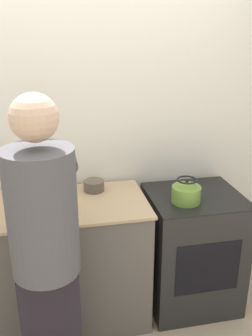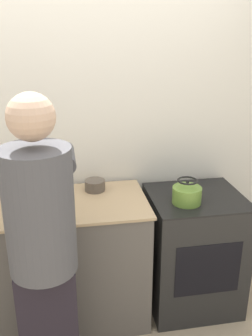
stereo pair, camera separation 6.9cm
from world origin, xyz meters
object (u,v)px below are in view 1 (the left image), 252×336
(oven, at_px, (192,249))
(person, at_px, (45,246))
(cutting_board, at_px, (49,205))
(kettle, at_px, (186,192))
(knife, at_px, (54,203))
(bowl_prep, at_px, (94,186))

(oven, distance_m, person, 1.25)
(cutting_board, xyz_separation_m, kettle, (0.90, -0.07, 0.04))
(knife, distance_m, bowl_prep, 0.34)
(cutting_board, distance_m, knife, 0.04)
(knife, relative_size, bowl_prep, 1.65)
(person, bearing_deg, cutting_board, 87.30)
(oven, height_order, knife, knife)
(knife, relative_size, kettle, 1.22)
(oven, xyz_separation_m, bowl_prep, (-0.69, 0.17, 0.50))
(oven, xyz_separation_m, cutting_board, (-1.00, -0.02, 0.47))
(person, xyz_separation_m, bowl_prep, (0.34, 0.69, 0.01))
(person, bearing_deg, kettle, 25.09)
(person, relative_size, kettle, 8.85)
(kettle, relative_size, bowl_prep, 1.36)
(knife, bearing_deg, kettle, -4.58)
(oven, relative_size, knife, 3.75)
(oven, bearing_deg, cutting_board, -179.05)
(oven, xyz_separation_m, kettle, (-0.11, -0.09, 0.51))
(kettle, bearing_deg, oven, 40.23)
(person, bearing_deg, knife, 83.24)
(cutting_board, xyz_separation_m, bowl_prep, (0.31, 0.19, 0.03))
(cutting_board, bearing_deg, knife, -5.33)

